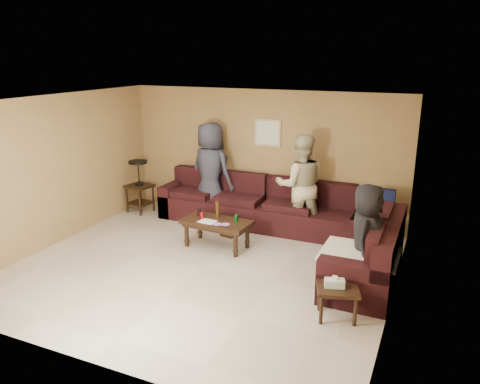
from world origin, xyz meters
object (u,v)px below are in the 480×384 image
(end_table_left, at_px, (139,185))
(side_table_right, at_px, (337,291))
(waste_bin, at_px, (230,227))
(sectional_sofa, at_px, (286,223))
(person_middle, at_px, (300,185))
(person_left, at_px, (211,171))
(person_right, at_px, (366,238))
(coffee_table, at_px, (217,224))

(end_table_left, bearing_deg, side_table_right, -27.63)
(end_table_left, height_order, waste_bin, end_table_left)
(sectional_sofa, bearing_deg, person_middle, 74.09)
(waste_bin, bearing_deg, person_left, 135.13)
(person_left, bearing_deg, person_right, 164.30)
(side_table_right, bearing_deg, sectional_sofa, 122.86)
(waste_bin, height_order, person_right, person_right)
(end_table_left, distance_m, waste_bin, 2.32)
(coffee_table, relative_size, end_table_left, 1.10)
(sectional_sofa, distance_m, side_table_right, 2.50)
(person_left, bearing_deg, person_middle, -172.18)
(side_table_right, relative_size, person_middle, 0.33)
(coffee_table, bearing_deg, person_middle, 46.24)
(side_table_right, bearing_deg, waste_bin, 140.40)
(end_table_left, relative_size, waste_bin, 3.46)
(end_table_left, xyz_separation_m, person_middle, (3.35, 0.12, 0.35))
(coffee_table, bearing_deg, end_table_left, 155.77)
(person_middle, height_order, person_right, person_middle)
(sectional_sofa, height_order, end_table_left, end_table_left)
(end_table_left, height_order, person_middle, person_middle)
(coffee_table, xyz_separation_m, person_left, (-0.76, 1.30, 0.54))
(side_table_right, xyz_separation_m, waste_bin, (-2.35, 1.94, -0.21))
(end_table_left, bearing_deg, coffee_table, -24.23)
(person_middle, bearing_deg, person_left, -28.27)
(person_left, bearing_deg, waste_bin, 147.93)
(person_right, bearing_deg, sectional_sofa, 54.52)
(person_right, bearing_deg, person_left, 63.98)
(sectional_sofa, height_order, waste_bin, sectional_sofa)
(sectional_sofa, distance_m, person_left, 1.93)
(side_table_right, bearing_deg, coffee_table, 149.25)
(sectional_sofa, relative_size, end_table_left, 4.36)
(sectional_sofa, relative_size, person_left, 2.45)
(coffee_table, xyz_separation_m, side_table_right, (2.33, -1.38, -0.04))
(sectional_sofa, height_order, person_middle, person_middle)
(waste_bin, bearing_deg, coffee_table, -87.65)
(sectional_sofa, height_order, coffee_table, sectional_sofa)
(person_left, bearing_deg, end_table_left, 23.27)
(sectional_sofa, bearing_deg, end_table_left, 174.70)
(sectional_sofa, xyz_separation_m, side_table_right, (1.36, -2.10, 0.04))
(sectional_sofa, height_order, person_right, person_right)
(waste_bin, relative_size, person_middle, 0.17)
(waste_bin, distance_m, person_left, 1.31)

